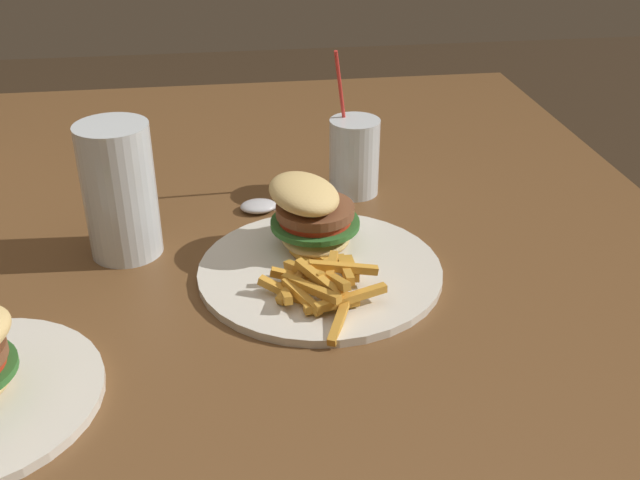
% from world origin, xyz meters
% --- Properties ---
extents(dining_table, '(1.70, 1.40, 0.77)m').
position_xyz_m(dining_table, '(0.00, 0.00, 0.66)').
color(dining_table, brown).
rests_on(dining_table, ground_plane).
extents(meal_plate_near, '(0.29, 0.29, 0.11)m').
position_xyz_m(meal_plate_near, '(0.11, -0.20, 0.80)').
color(meal_plate_near, silver).
rests_on(meal_plate_near, dining_table).
extents(beer_glass, '(0.09, 0.09, 0.17)m').
position_xyz_m(beer_glass, '(0.18, 0.02, 0.85)').
color(beer_glass, silver).
rests_on(beer_glass, dining_table).
extents(juice_glass, '(0.07, 0.07, 0.21)m').
position_xyz_m(juice_glass, '(0.31, -0.28, 0.82)').
color(juice_glass, silver).
rests_on(juice_glass, dining_table).
extents(spoon, '(0.04, 0.16, 0.01)m').
position_xyz_m(spoon, '(0.27, -0.15, 0.78)').
color(spoon, silver).
rests_on(spoon, dining_table).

